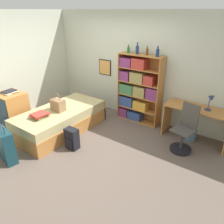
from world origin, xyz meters
TOP-DOWN VIEW (x-y plane):
  - ground_plane at (0.00, 0.00)m, footprint 14.00×14.00m
  - wall_back at (-0.00, 1.72)m, footprint 10.00×0.09m
  - wall_left at (-2.20, 0.00)m, footprint 0.06×10.00m
  - bed at (-0.69, 0.02)m, footprint 1.04×2.09m
  - handbag at (-0.67, -0.04)m, footprint 0.30×0.21m
  - book_stack_on_bed at (-0.72, -0.51)m, footprint 0.34×0.39m
  - suitcase at (-0.62, -1.38)m, footprint 0.50×0.28m
  - dresser at (-1.66, -0.58)m, footprint 0.62×0.58m
  - magazine_pile_on_dresser at (-1.69, -0.55)m, footprint 0.31×0.36m
  - bookcase at (0.45, 1.50)m, footprint 1.08×0.32m
  - bottle_green at (0.17, 1.52)m, footprint 0.07×0.07m
  - bottle_brown at (0.40, 1.51)m, footprint 0.07×0.07m
  - bottle_clear at (0.65, 1.52)m, footprint 0.06×0.06m
  - bottle_blue at (0.92, 1.49)m, footprint 0.07×0.07m
  - desk at (1.97, 1.41)m, footprint 1.33×0.53m
  - desk_lamp at (2.18, 1.42)m, footprint 0.18×0.13m
  - desk_chair at (1.90, 0.89)m, footprint 0.46×0.46m
  - backpack at (0.06, -0.38)m, footprint 0.27×0.21m
  - waste_bin at (1.92, 1.35)m, footprint 0.23×0.23m

SIDE VIEW (x-z plane):
  - ground_plane at x=0.00m, z-range 0.00..0.00m
  - waste_bin at x=1.92m, z-range 0.00..0.24m
  - backpack at x=0.06m, z-range 0.00..0.44m
  - bed at x=-0.69m, z-range 0.00..0.52m
  - suitcase at x=-0.62m, z-range -0.06..0.70m
  - desk_chair at x=1.90m, z-range -0.16..0.81m
  - dresser at x=-1.66m, z-range 0.00..0.88m
  - desk at x=1.97m, z-range 0.16..0.91m
  - book_stack_on_bed at x=-0.72m, z-range 0.53..0.62m
  - handbag at x=-0.67m, z-range 0.46..0.86m
  - bookcase at x=0.45m, z-range -0.02..1.65m
  - magazine_pile_on_dresser at x=-1.69m, z-range 0.88..0.93m
  - desk_lamp at x=2.18m, z-range 0.81..1.18m
  - wall_back at x=0.00m, z-range 0.00..2.60m
  - wall_left at x=-2.20m, z-range 0.00..2.60m
  - bottle_green at x=0.17m, z-range 1.65..1.83m
  - bottle_clear at x=0.65m, z-range 1.64..1.84m
  - bottle_blue at x=0.92m, z-range 1.64..1.87m
  - bottle_brown at x=0.40m, z-range 1.64..1.89m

